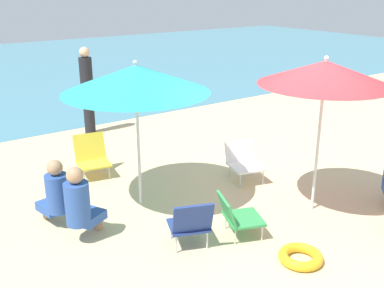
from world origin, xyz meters
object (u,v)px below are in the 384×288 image
at_px(beach_chair_b, 244,160).
at_px(umbrella_teal, 136,79).
at_px(beach_chair_e, 237,215).
at_px(person_a, 56,194).
at_px(beach_chair_a, 92,156).
at_px(beach_chair_d, 191,223).
at_px(umbrella_red, 325,73).
at_px(person_b, 87,89).
at_px(person_d, 80,204).
at_px(swim_ring, 300,257).

bearing_deg(beach_chair_b, umbrella_teal, -81.19).
distance_m(beach_chair_b, beach_chair_e, 1.78).
xyz_separation_m(beach_chair_e, person_a, (-1.75, 1.56, 0.16)).
height_order(beach_chair_a, beach_chair_e, beach_chair_a).
bearing_deg(beach_chair_d, beach_chair_b, -36.25).
distance_m(umbrella_teal, beach_chair_a, 2.06).
bearing_deg(beach_chair_a, beach_chair_b, 60.84).
distance_m(umbrella_red, person_b, 5.28).
distance_m(person_d, swim_ring, 2.69).
xyz_separation_m(umbrella_red, beach_chair_b, (-0.13, 1.34, -1.61)).
height_order(beach_chair_d, beach_chair_e, beach_chair_d).
xyz_separation_m(beach_chair_b, person_b, (-1.07, 3.70, 0.61)).
height_order(beach_chair_b, beach_chair_d, beach_chair_d).
bearing_deg(umbrella_teal, person_d, -157.25).
bearing_deg(beach_chair_d, beach_chair_a, 22.24).
bearing_deg(umbrella_red, umbrella_teal, 141.28).
xyz_separation_m(person_a, person_d, (0.13, -0.53, 0.04)).
xyz_separation_m(beach_chair_d, beach_chair_e, (0.64, -0.09, -0.05)).
bearing_deg(person_b, beach_chair_b, -62.46).
distance_m(person_b, person_d, 4.36).
bearing_deg(beach_chair_b, beach_chair_e, -28.82).
bearing_deg(beach_chair_a, beach_chair_e, 24.03).
bearing_deg(umbrella_teal, beach_chair_b, -6.15).
distance_m(beach_chair_d, swim_ring, 1.32).
distance_m(umbrella_teal, swim_ring, 3.04).
height_order(person_a, swim_ring, person_a).
height_order(beach_chair_d, person_b, person_b).
distance_m(beach_chair_e, person_d, 1.93).
relative_size(beach_chair_d, beach_chair_e, 1.01).
xyz_separation_m(umbrella_red, umbrella_teal, (-1.91, 1.53, -0.11)).
xyz_separation_m(umbrella_teal, beach_chair_d, (-0.08, -1.39, -1.48)).
bearing_deg(swim_ring, beach_chair_d, 132.80).
xyz_separation_m(umbrella_teal, beach_chair_b, (1.79, -0.19, -1.50)).
xyz_separation_m(person_a, swim_ring, (1.99, -2.42, -0.40)).
relative_size(umbrella_teal, person_d, 2.10).
bearing_deg(umbrella_teal, umbrella_red, -38.72).
relative_size(beach_chair_b, beach_chair_e, 1.06).
bearing_deg(umbrella_red, person_b, 103.34).
relative_size(beach_chair_b, person_a, 0.74).
bearing_deg(person_a, umbrella_red, -129.65).
height_order(beach_chair_b, beach_chair_e, beach_chair_b).
distance_m(beach_chair_b, person_a, 2.99).
xyz_separation_m(umbrella_red, beach_chair_d, (-2.00, 0.14, -1.59)).
relative_size(beach_chair_d, swim_ring, 1.29).
xyz_separation_m(umbrella_red, beach_chair_e, (-1.36, 0.06, -1.65)).
relative_size(person_b, swim_ring, 3.54).
distance_m(umbrella_red, swim_ring, 2.33).
bearing_deg(person_b, umbrella_teal, -90.15).
xyz_separation_m(beach_chair_a, beach_chair_d, (0.05, -2.79, 0.02)).
relative_size(umbrella_teal, swim_ring, 4.06).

